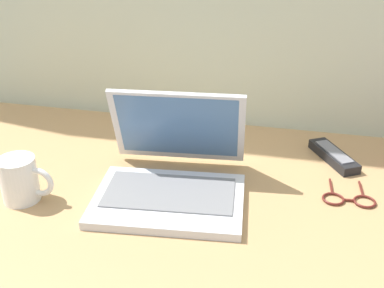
{
  "coord_description": "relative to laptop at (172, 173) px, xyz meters",
  "views": [
    {
      "loc": [
        0.15,
        -0.86,
        0.6
      ],
      "look_at": [
        -0.04,
        0.0,
        0.15
      ],
      "focal_mm": 44.92,
      "sensor_mm": 36.0,
      "label": 1
    }
  ],
  "objects": [
    {
      "name": "remote_control_near",
      "position": [
        0.35,
        0.22,
        -0.03
      ],
      "size": [
        0.12,
        0.16,
        0.02
      ],
      "color": "black",
      "rests_on": "desk"
    },
    {
      "name": "laptop",
      "position": [
        0.0,
        0.0,
        0.0
      ],
      "size": [
        0.33,
        0.32,
        0.21
      ],
      "color": "silver",
      "rests_on": "desk"
    },
    {
      "name": "eyeglasses",
      "position": [
        0.37,
        0.05,
        -0.04
      ],
      "size": [
        0.11,
        0.11,
        0.01
      ],
      "color": "#591E19",
      "rests_on": "desk"
    },
    {
      "name": "coffee_mug",
      "position": [
        -0.3,
        -0.1,
        0.01
      ],
      "size": [
        0.12,
        0.08,
        0.1
      ],
      "color": "white",
      "rests_on": "desk"
    },
    {
      "name": "desk",
      "position": [
        0.08,
        0.0,
        -0.06
      ],
      "size": [
        1.6,
        0.76,
        0.03
      ],
      "color": "tan",
      "rests_on": "ground"
    }
  ]
}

